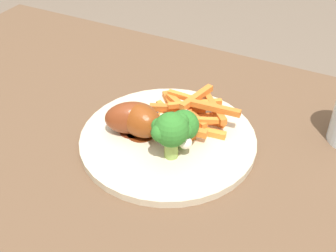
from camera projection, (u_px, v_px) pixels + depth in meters
dining_table at (161, 217)px, 0.71m from camera, size 1.21×0.74×0.76m
dinner_plate at (168, 139)px, 0.68m from camera, size 0.27×0.27×0.01m
broccoli_floret_front at (170, 130)px, 0.61m from camera, size 0.06×0.06×0.07m
broccoli_floret_middle at (183, 127)px, 0.63m from camera, size 0.05×0.05×0.06m
carrot_fries_pile at (190, 113)px, 0.70m from camera, size 0.15×0.11×0.04m
chicken_drumstick_near at (135, 118)px, 0.67m from camera, size 0.13×0.10×0.05m
chicken_drumstick_far at (143, 122)px, 0.66m from camera, size 0.13×0.06×0.05m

